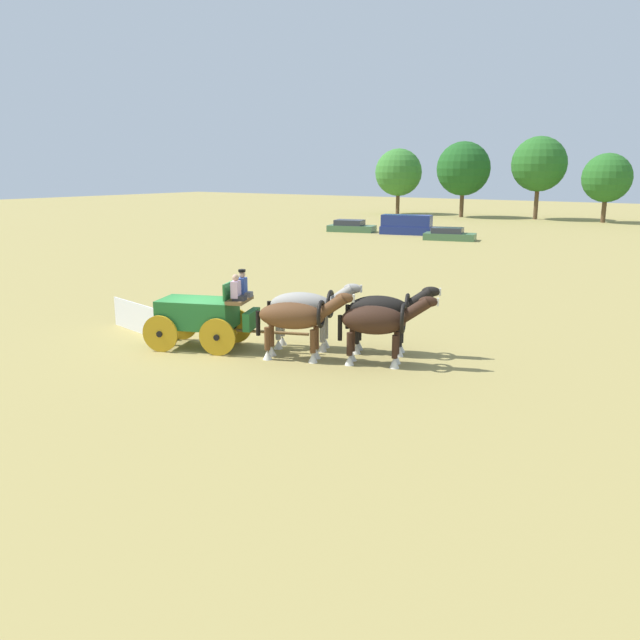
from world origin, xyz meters
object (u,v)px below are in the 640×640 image
Objects in this scene: draft_horse_rear_near at (306,308)px; draft_horse_rear_off at (296,318)px; show_wagon at (203,314)px; parked_vehicle_c at (449,235)px; draft_horse_lead_off at (378,322)px; parked_vehicle_b at (407,225)px; draft_horse_lead_near at (384,312)px; parked_vehicle_a at (351,227)px.

draft_horse_rear_near is 1.30m from draft_horse_rear_off.
show_wagon is 1.78× the size of draft_horse_rear_off.
draft_horse_lead_off is at bearing -69.75° from parked_vehicle_c.
parked_vehicle_b is (-15.17, 36.88, -0.54)m from draft_horse_rear_near.
parked_vehicle_a is (-23.18, 35.20, -0.91)m from draft_horse_lead_near.
parked_vehicle_b is at bearing 112.36° from draft_horse_rear_near.
draft_horse_rear_near reaches higher than draft_horse_rear_off.
draft_horse_rear_off is 1.03× the size of draft_horse_lead_near.
draft_horse_lead_near is at bearing 111.94° from draft_horse_lead_off.
draft_horse_rear_off is 0.66× the size of parked_vehicle_c.
show_wagon is 1.08× the size of parked_vehicle_b.
show_wagon is at bearing -164.30° from draft_horse_lead_off.
draft_horse_lead_off is at bearing 15.70° from show_wagon.
parked_vehicle_b reaches higher than parked_vehicle_a.
parked_vehicle_a is 10.98m from parked_vehicle_c.
show_wagon is 1.17× the size of parked_vehicle_c.
parked_vehicle_b is at bearing 116.09° from draft_horse_lead_near.
draft_horse_rear_near and draft_horse_lead_near have the same top height.
draft_horse_rear_near is 1.05× the size of draft_horse_lead_near.
draft_horse_lead_near is 1.00× the size of draft_horse_lead_off.
draft_horse_lead_near is 39.99m from parked_vehicle_b.
draft_horse_rear_near is 1.02× the size of draft_horse_rear_off.
parked_vehicle_b is at bearing 115.96° from draft_horse_lead_off.
parked_vehicle_c is at bearing 100.88° from show_wagon.
draft_horse_rear_off is 2.59m from draft_horse_lead_off.
draft_horse_rear_near reaches higher than parked_vehicle_b.
draft_horse_lead_off is (5.82, 1.64, 0.19)m from show_wagon.
draft_horse_rear_off is 41.18m from parked_vehicle_b.
parked_vehicle_a is at bearing 123.37° from draft_horse_lead_near.
parked_vehicle_b is (-18.07, 37.12, -0.48)m from draft_horse_lead_off.
draft_horse_rear_near is 39.88m from parked_vehicle_b.
draft_horse_lead_near is at bearing 48.51° from draft_horse_rear_off.
draft_horse_lead_near reaches higher than parked_vehicle_b.
draft_horse_lead_off is (0.49, -1.21, -0.06)m from draft_horse_lead_near.
show_wagon reaches higher than draft_horse_rear_off.
show_wagon is 1.84× the size of draft_horse_lead_near.
parked_vehicle_a reaches higher than parked_vehicle_c.
parked_vehicle_c is (-12.33, 33.54, -0.95)m from draft_horse_lead_near.
draft_horse_lead_off is 43.43m from parked_vehicle_a.
parked_vehicle_b is (-17.59, 35.91, -0.53)m from draft_horse_lead_near.
draft_horse_rear_near is at bearing -60.14° from parked_vehicle_a.
draft_horse_rear_near is at bearing -67.64° from parked_vehicle_b.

